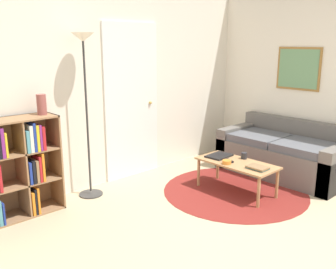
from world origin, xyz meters
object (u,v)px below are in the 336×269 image
couch (285,154)px  bowl (227,162)px  cup (244,156)px  vase_on_shelf (42,105)px  laptop (219,156)px  floor_lamp (84,71)px  coffee_table (237,165)px

couch → bowl: size_ratio=15.89×
cup → vase_on_shelf: 2.44m
cup → couch: bearing=-4.5°
bowl → cup: cup is taller
laptop → floor_lamp: bearing=148.2°
floor_lamp → cup: 2.16m
laptop → coffee_table: bearing=-93.8°
vase_on_shelf → couch: bearing=-22.7°
floor_lamp → vase_on_shelf: 0.61m
coffee_table → laptop: (0.02, 0.29, 0.05)m
floor_lamp → cup: size_ratio=23.96×
coffee_table → vase_on_shelf: size_ratio=4.50×
bowl → cup: bearing=-4.1°
vase_on_shelf → laptop: bearing=-25.0°
coffee_table → cup: bearing=6.7°
coffee_table → vase_on_shelf: 2.34m
bowl → vase_on_shelf: bearing=146.7°
floor_lamp → coffee_table: floor_lamp is taller
cup → bowl: bearing=175.9°
vase_on_shelf → cup: bearing=-29.5°
vase_on_shelf → bowl: bearing=-33.3°
floor_lamp → cup: bearing=-36.4°
coffee_table → floor_lamp: bearing=139.8°
laptop → vase_on_shelf: (-1.87, 0.87, 0.76)m
floor_lamp → couch: size_ratio=1.12×
floor_lamp → vase_on_shelf: (-0.51, 0.03, -0.33)m
laptop → bowl: bearing=-123.0°
floor_lamp → bowl: bearing=-42.3°
floor_lamp → laptop: floor_lamp is taller
floor_lamp → cup: floor_lamp is taller
coffee_table → bowl: bearing=163.5°
cup → floor_lamp: bearing=143.6°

